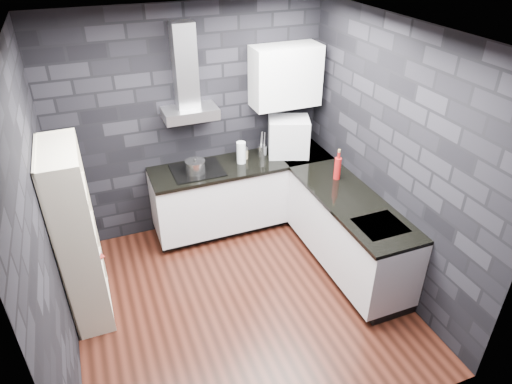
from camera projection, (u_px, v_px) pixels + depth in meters
ground at (241, 301)px, 4.75m from camera, size 3.20×3.20×0.00m
ceiling at (234, 33)px, 3.35m from camera, size 3.20×3.20×0.00m
wall_back at (192, 124)px, 5.34m from camera, size 3.20×0.05×2.70m
wall_front at (328, 319)px, 2.75m from camera, size 3.20×0.05×2.70m
wall_left at (41, 230)px, 3.54m from camera, size 0.05×3.20×2.70m
wall_right at (391, 160)px, 4.56m from camera, size 0.05×3.20×2.70m
toekick_back at (242, 219)px, 5.94m from camera, size 2.18×0.50×0.10m
toekick_right at (347, 261)px, 5.22m from camera, size 0.50×1.78×0.10m
counter_back_cab at (242, 192)px, 5.69m from camera, size 2.20×0.60×0.76m
counter_right_cab at (348, 232)px, 4.98m from camera, size 0.60×1.80×0.76m
counter_back_top at (242, 164)px, 5.47m from camera, size 2.20×0.62×0.04m
counter_right_top at (352, 201)px, 4.77m from camera, size 0.62×1.80×0.04m
counter_corner_top at (301, 153)px, 5.73m from camera, size 0.62×0.62×0.04m
hood_body at (190, 113)px, 5.06m from camera, size 0.60×0.34×0.12m
hood_chimney at (185, 66)px, 4.85m from camera, size 0.24×0.20×0.90m
upper_cabinet at (285, 76)px, 5.26m from camera, size 0.80×0.35×0.70m
cooktop at (197, 170)px, 5.30m from camera, size 0.58×0.50×0.01m
sink_rim at (380, 225)px, 4.37m from camera, size 0.44×0.40×0.01m
pot at (195, 167)px, 5.21m from camera, size 0.23×0.23×0.13m
glass_vase at (241, 153)px, 5.40m from camera, size 0.13×0.13×0.27m
storage_jar at (244, 154)px, 5.54m from camera, size 0.11×0.11×0.12m
utensil_crock at (262, 151)px, 5.59m from camera, size 0.13×0.13×0.13m
appliance_garage at (288, 137)px, 5.56m from camera, size 0.58×0.52×0.48m
red_bottle at (337, 168)px, 5.07m from camera, size 0.08×0.08×0.26m
bookshelf at (77, 237)px, 4.21m from camera, size 0.46×0.84×1.80m
fruit_bowl at (77, 237)px, 4.14m from camera, size 0.21×0.21×0.05m
book_red at (84, 252)px, 4.54m from camera, size 0.15×0.08×0.21m
book_second at (80, 252)px, 4.51m from camera, size 0.17×0.06×0.23m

